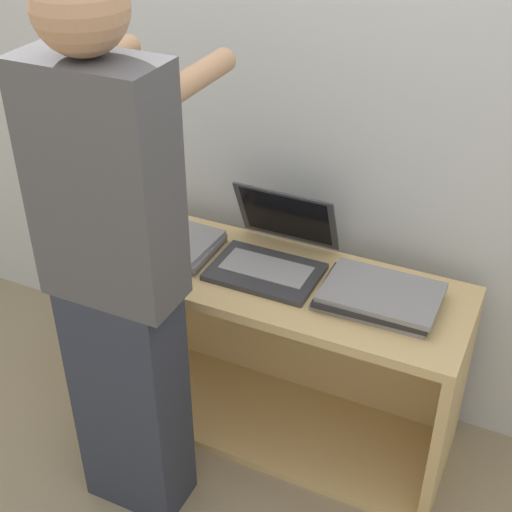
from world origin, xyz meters
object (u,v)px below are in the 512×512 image
at_px(laptop_stack_right, 379,296).
at_px(person, 117,277).
at_px(laptop_open, 272,253).
at_px(laptop_stack_left, 165,241).

xyz_separation_m(laptop_stack_right, person, (-0.66, -0.50, 0.19)).
bearing_deg(laptop_open, laptop_stack_right, -7.84).
relative_size(laptop_stack_left, person, 0.21).
bearing_deg(laptop_open, laptop_stack_left, -172.08).
bearing_deg(laptop_stack_left, laptop_stack_right, 0.02).
distance_m(laptop_open, laptop_stack_left, 0.41).
bearing_deg(laptop_stack_right, person, -143.21).
xyz_separation_m(laptop_stack_left, laptop_stack_right, (0.81, 0.00, 0.00)).
xyz_separation_m(laptop_stack_left, person, (0.15, -0.50, 0.19)).
height_order(laptop_open, person, person).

